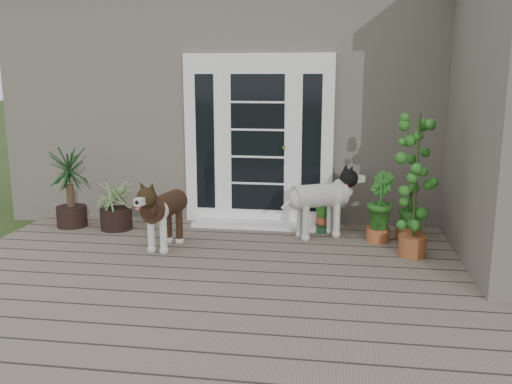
# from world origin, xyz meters

# --- Properties ---
(deck) EXTENTS (6.20, 4.60, 0.12)m
(deck) POSITION_xyz_m (0.00, 0.40, 0.06)
(deck) COLOR #6B5B4C
(deck) RESTS_ON ground
(house_main) EXTENTS (7.40, 4.00, 3.10)m
(house_main) POSITION_xyz_m (0.00, 4.65, 1.55)
(house_main) COLOR #665E54
(house_main) RESTS_ON ground
(door_unit) EXTENTS (1.90, 0.14, 2.15)m
(door_unit) POSITION_xyz_m (-0.20, 2.60, 1.19)
(door_unit) COLOR white
(door_unit) RESTS_ON deck
(door_step) EXTENTS (1.60, 0.40, 0.05)m
(door_step) POSITION_xyz_m (-0.20, 2.40, 0.14)
(door_step) COLOR white
(door_step) RESTS_ON deck
(brindle_dog) EXTENTS (0.51, 0.89, 0.70)m
(brindle_dog) POSITION_xyz_m (-1.06, 1.36, 0.47)
(brindle_dog) COLOR #3B2215
(brindle_dog) RESTS_ON deck
(white_dog) EXTENTS (0.95, 0.76, 0.73)m
(white_dog) POSITION_xyz_m (0.61, 2.03, 0.49)
(white_dog) COLOR white
(white_dog) RESTS_ON deck
(spider_plant) EXTENTS (0.85, 0.85, 0.70)m
(spider_plant) POSITION_xyz_m (-1.90, 2.00, 0.47)
(spider_plant) COLOR #8AA867
(spider_plant) RESTS_ON deck
(yucca) EXTENTS (0.85, 0.85, 1.03)m
(yucca) POSITION_xyz_m (-2.51, 2.04, 0.63)
(yucca) COLOR black
(yucca) RESTS_ON deck
(herb_a) EXTENTS (0.56, 0.56, 0.53)m
(herb_a) POSITION_xyz_m (0.68, 2.40, 0.38)
(herb_a) COLOR #29631C
(herb_a) RESTS_ON deck
(herb_b) EXTENTS (0.46, 0.46, 0.59)m
(herb_b) POSITION_xyz_m (1.29, 1.96, 0.42)
(herb_b) COLOR #185619
(herb_b) RESTS_ON deck
(herb_c) EXTENTS (0.42, 0.42, 0.49)m
(herb_c) POSITION_xyz_m (1.66, 2.09, 0.36)
(herb_c) COLOR #18541C
(herb_c) RESTS_ON deck
(sapling) EXTENTS (0.57, 0.57, 1.56)m
(sapling) POSITION_xyz_m (1.62, 1.46, 0.90)
(sapling) COLOR #285919
(sapling) RESTS_ON deck
(clog_left) EXTENTS (0.17, 0.32, 0.09)m
(clog_left) POSITION_xyz_m (0.63, 2.29, 0.17)
(clog_left) COLOR #16371E
(clog_left) RESTS_ON deck
(clog_right) EXTENTS (0.13, 0.28, 0.08)m
(clog_right) POSITION_xyz_m (0.66, 2.33, 0.16)
(clog_right) COLOR #143215
(clog_right) RESTS_ON deck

